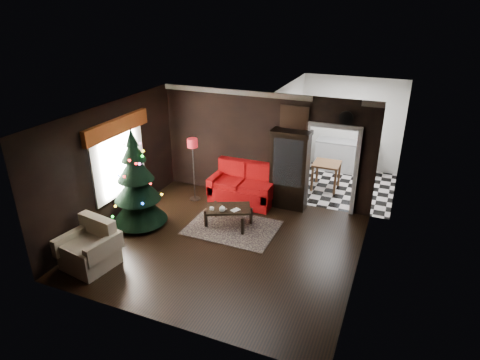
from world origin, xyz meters
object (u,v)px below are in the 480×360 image
at_px(loveseat, 243,184).
at_px(wall_clock, 346,118).
at_px(floor_lamp, 194,170).
at_px(teapot, 222,209).
at_px(christmas_tree, 136,183).
at_px(coffee_table, 229,216).
at_px(kitchen_table, 326,176).
at_px(armchair, 88,246).
at_px(curio_cabinet, 289,171).

relative_size(loveseat, wall_clock, 5.31).
xyz_separation_m(floor_lamp, teapot, (1.33, -1.15, -0.30)).
relative_size(loveseat, christmas_tree, 0.71).
height_order(floor_lamp, coffee_table, floor_lamp).
relative_size(christmas_tree, teapot, 15.04).
distance_m(christmas_tree, teapot, 2.01).
height_order(wall_clock, kitchen_table, wall_clock).
distance_m(floor_lamp, kitchen_table, 3.64).
distance_m(loveseat, kitchen_table, 2.45).
bearing_deg(armchair, teapot, 60.43).
relative_size(loveseat, kitchen_table, 2.27).
distance_m(curio_cabinet, floor_lamp, 2.43).
xyz_separation_m(coffee_table, wall_clock, (2.19, 1.65, 2.14)).
xyz_separation_m(armchair, wall_clock, (4.06, 4.14, 1.92)).
xyz_separation_m(loveseat, christmas_tree, (-1.77, -1.99, 0.55)).
distance_m(curio_cabinet, teapot, 2.04).
bearing_deg(curio_cabinet, armchair, -125.80).
bearing_deg(teapot, kitchen_table, 61.73).
bearing_deg(christmas_tree, kitchen_table, 45.55).
bearing_deg(floor_lamp, coffee_table, -33.49).
bearing_deg(kitchen_table, curio_cabinet, -114.44).
bearing_deg(teapot, coffee_table, 79.25).
xyz_separation_m(wall_clock, kitchen_table, (-0.55, 1.25, -2.00)).
height_order(loveseat, wall_clock, wall_clock).
xyz_separation_m(curio_cabinet, coffee_table, (-0.99, -1.47, -0.71)).
distance_m(christmas_tree, coffee_table, 2.22).
xyz_separation_m(christmas_tree, armchair, (0.06, -1.75, -0.59)).
bearing_deg(armchair, wall_clock, 54.94).
relative_size(christmas_tree, wall_clock, 7.46).
height_order(curio_cabinet, armchair, curio_cabinet).
relative_size(curio_cabinet, coffee_table, 1.91).
xyz_separation_m(loveseat, wall_clock, (2.35, 0.40, 1.88)).
xyz_separation_m(armchair, kitchen_table, (3.51, 5.39, -0.09)).
relative_size(curio_cabinet, floor_lamp, 1.14).
bearing_deg(floor_lamp, teapot, -40.84).
bearing_deg(armchair, curio_cabinet, 63.56).
relative_size(curio_cabinet, armchair, 2.04).
bearing_deg(armchair, floor_lamp, 91.15).
height_order(loveseat, teapot, loveseat).
relative_size(floor_lamp, armchair, 1.79).
relative_size(floor_lamp, kitchen_table, 2.22).
relative_size(armchair, kitchen_table, 1.24).
bearing_deg(teapot, christmas_tree, -165.18).
xyz_separation_m(teapot, wall_clock, (2.24, 1.89, 1.85)).
height_order(loveseat, coffee_table, loveseat).
bearing_deg(coffee_table, curio_cabinet, 55.97).
height_order(armchair, kitchen_table, armchair).
distance_m(coffee_table, wall_clock, 3.48).
distance_m(armchair, teapot, 2.89).
bearing_deg(christmas_tree, armchair, -87.96).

